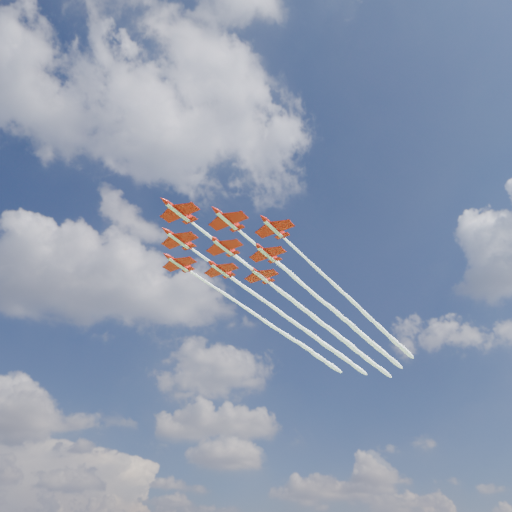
# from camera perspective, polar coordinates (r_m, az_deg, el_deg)

# --- Properties ---
(jet_lead) EXTENTS (76.47, 73.90, 2.88)m
(jet_lead) POSITION_cam_1_polar(r_m,az_deg,el_deg) (153.92, 2.98, -4.13)
(jet_lead) COLOR #BC130A
(jet_row2_port) EXTENTS (76.47, 73.90, 2.88)m
(jet_row2_port) POSITION_cam_1_polar(r_m,az_deg,el_deg) (157.87, 7.11, -4.68)
(jet_row2_port) COLOR #BC130A
(jet_row2_starb) EXTENTS (76.47, 73.90, 2.88)m
(jet_row2_starb) POSITION_cam_1_polar(r_m,az_deg,el_deg) (164.40, 2.25, -6.09)
(jet_row2_starb) COLOR #BC130A
(jet_row3_port) EXTENTS (76.47, 73.90, 2.88)m
(jet_row3_port) POSITION_cam_1_polar(r_m,az_deg,el_deg) (162.61, 11.02, -5.17)
(jet_row3_port) COLOR #BC130A
(jet_row3_centre) EXTENTS (76.47, 73.90, 2.88)m
(jet_row3_centre) POSITION_cam_1_polar(r_m,az_deg,el_deg) (168.23, 6.15, -6.56)
(jet_row3_centre) COLOR #BC130A
(jet_row3_starb) EXTENTS (76.47, 73.90, 2.88)m
(jet_row3_starb) POSITION_cam_1_polar(r_m,az_deg,el_deg) (175.06, 1.60, -7.81)
(jet_row3_starb) COLOR #BC130A
(jet_row4_port) EXTENTS (76.47, 73.90, 2.88)m
(jet_row4_port) POSITION_cam_1_polar(r_m,az_deg,el_deg) (172.81, 9.87, -6.98)
(jet_row4_port) COLOR #BC130A
(jet_row4_starb) EXTENTS (76.47, 73.90, 2.88)m
(jet_row4_starb) POSITION_cam_1_polar(r_m,az_deg,el_deg) (178.79, 5.30, -8.22)
(jet_row4_starb) COLOR #BC130A
(jet_tail) EXTENTS (76.47, 73.90, 2.88)m
(jet_tail) POSITION_cam_1_polar(r_m,az_deg,el_deg) (183.22, 8.84, -8.59)
(jet_tail) COLOR #BC130A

